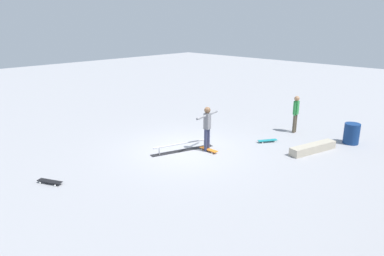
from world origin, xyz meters
TOP-DOWN VIEW (x-y plane):
  - ground_plane at (0.00, 0.00)m, footprint 60.00×60.00m
  - grind_rail at (0.18, -0.08)m, footprint 2.47×1.00m
  - skate_ledge at (-3.14, 3.49)m, footprint 2.13×0.91m
  - skater_main at (-0.46, 0.57)m, footprint 1.36×0.31m
  - skateboard_main at (-0.45, 0.67)m, footprint 0.28×0.81m
  - bystander_green_shirt at (-4.84, 1.77)m, footprint 0.37×0.22m
  - loose_skateboard_teal at (-2.89, 1.67)m, footprint 0.79×0.59m
  - loose_skateboard_black at (4.94, -0.91)m, footprint 0.53×0.81m
  - trash_bin at (-5.09, 4.12)m, footprint 0.60×0.60m

SIDE VIEW (x-z plane):
  - ground_plane at x=0.00m, z-range 0.00..0.00m
  - skateboard_main at x=-0.45m, z-range 0.03..0.12m
  - loose_skateboard_teal at x=-2.89m, z-range 0.03..0.12m
  - loose_skateboard_black at x=4.94m, z-range 0.03..0.12m
  - grind_rail at x=0.18m, z-range -0.02..0.29m
  - skate_ledge at x=-3.14m, z-range 0.00..0.30m
  - trash_bin at x=-5.09m, z-range 0.00..0.82m
  - bystander_green_shirt at x=-4.84m, z-range 0.11..1.73m
  - skater_main at x=-0.46m, z-range 0.14..1.83m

